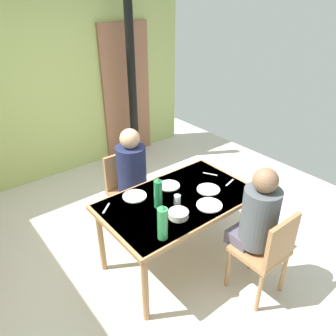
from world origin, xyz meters
TOP-DOWN VIEW (x-y plane):
  - ground_plane at (0.00, 0.00)m, footprint 5.81×5.81m
  - wall_back at (0.00, 2.23)m, footprint 4.54×0.10m
  - door_wooden at (1.28, 2.15)m, footprint 0.80×0.05m
  - stove_pipe_column at (1.22, 1.88)m, footprint 0.12×0.12m
  - dining_table at (0.29, -0.25)m, footprint 1.41×0.85m
  - chair_near_diner at (0.60, -1.02)m, footprint 0.40×0.40m
  - chair_far_diner at (0.22, 0.53)m, footprint 0.40×0.40m
  - person_near_diner at (0.60, -0.89)m, footprint 0.30×0.37m
  - person_far_diner at (0.22, 0.39)m, footprint 0.30×0.37m
  - water_bottle_green_near at (0.07, -0.23)m, footprint 0.07×0.07m
  - water_bottle_green_far at (-0.14, -0.57)m, footprint 0.08×0.08m
  - serving_bowl_center at (0.12, -0.45)m, footprint 0.17×0.17m
  - dinner_plate_near_left at (0.43, -0.50)m, footprint 0.23×0.23m
  - dinner_plate_near_right at (0.36, -0.03)m, footprint 0.20×0.20m
  - dinner_plate_far_center at (-0.00, 0.03)m, footprint 0.22×0.22m
  - dinner_plate_far_side at (0.60, -0.31)m, footprint 0.22×0.22m
  - drinking_glass_by_near_diner at (0.22, -0.32)m, footprint 0.06×0.06m
  - cutlery_knife_near at (-0.29, 0.03)m, footprint 0.13×0.11m
  - cutlery_fork_near at (0.83, -0.11)m, footprint 0.09×0.14m
  - cutlery_knife_far at (0.86, -0.35)m, footprint 0.15×0.05m

SIDE VIEW (x-z plane):
  - ground_plane at x=0.00m, z-range 0.00..0.00m
  - chair_near_diner at x=0.60m, z-range 0.06..0.93m
  - chair_far_diner at x=0.22m, z-range 0.06..0.93m
  - dining_table at x=0.29m, z-range 0.29..1.03m
  - cutlery_knife_near at x=-0.29m, z-range 0.74..0.74m
  - cutlery_fork_near at x=0.83m, z-range 0.74..0.74m
  - cutlery_knife_far at x=0.86m, z-range 0.74..0.74m
  - dinner_plate_near_left at x=0.43m, z-range 0.74..0.75m
  - dinner_plate_near_right at x=0.36m, z-range 0.74..0.75m
  - dinner_plate_far_center at x=0.00m, z-range 0.74..0.75m
  - dinner_plate_far_side at x=0.60m, z-range 0.74..0.75m
  - serving_bowl_center at x=0.12m, z-range 0.74..0.79m
  - person_near_diner at x=0.60m, z-range 0.40..1.17m
  - person_far_diner at x=0.22m, z-range 0.40..1.17m
  - drinking_glass_by_near_diner at x=0.22m, z-range 0.74..0.84m
  - water_bottle_green_near at x=0.07m, z-range 0.73..1.02m
  - water_bottle_green_far at x=-0.14m, z-range 0.73..1.03m
  - door_wooden at x=1.28m, z-range 0.00..2.00m
  - wall_back at x=0.00m, z-range 0.00..2.60m
  - stove_pipe_column at x=1.22m, z-range 0.00..2.60m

